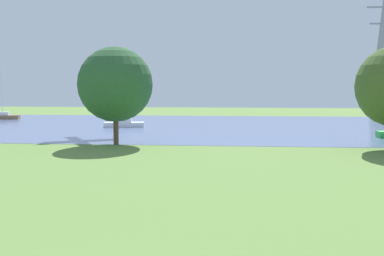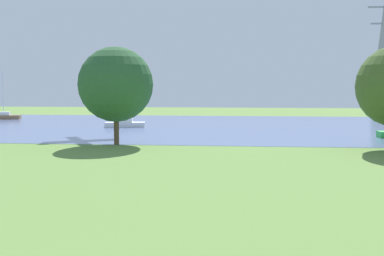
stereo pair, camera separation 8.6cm
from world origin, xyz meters
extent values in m
plane|color=olive|center=(0.00, 22.00, 0.00)|extent=(160.00, 160.00, 0.00)
cube|color=#5E71A3|center=(0.00, 50.00, 0.01)|extent=(140.00, 40.00, 0.02)
cube|color=brown|center=(-31.42, 58.93, 0.32)|extent=(5.01, 2.53, 0.60)
cube|color=white|center=(-31.42, 58.93, 0.87)|extent=(2.00, 1.47, 0.50)
cylinder|color=silver|center=(-31.42, 58.93, 3.96)|extent=(0.10, 0.10, 6.68)
cube|color=white|center=(-9.70, 46.89, 0.32)|extent=(4.98, 2.29, 0.60)
cube|color=white|center=(-9.70, 46.89, 0.87)|extent=(1.96, 1.39, 0.50)
cylinder|color=silver|center=(-9.70, 46.89, 4.03)|extent=(0.10, 0.10, 6.82)
cylinder|color=brown|center=(-6.33, 30.23, 1.45)|extent=(0.44, 0.44, 2.90)
sphere|color=#2A5630|center=(-6.33, 30.23, 5.12)|extent=(6.34, 6.34, 6.34)
cone|color=gray|center=(31.00, 81.70, 12.23)|extent=(4.40, 4.40, 24.46)
cube|color=gray|center=(31.00, 81.70, 16.57)|extent=(5.20, 0.30, 0.30)
camera|label=1|loc=(3.82, -8.30, 4.91)|focal=43.42mm
camera|label=2|loc=(3.91, -8.29, 4.91)|focal=43.42mm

